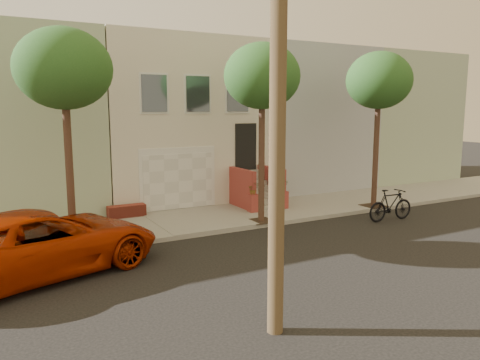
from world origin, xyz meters
TOP-DOWN VIEW (x-y plane):
  - ground at (0.00, 0.00)m, footprint 90.00×90.00m
  - sidewalk at (0.00, 5.35)m, footprint 40.00×3.70m
  - house_row at (0.00, 11.19)m, footprint 33.10×11.70m
  - tree_left at (-5.50, 3.90)m, footprint 2.70×2.57m
  - tree_mid at (1.00, 3.90)m, footprint 2.70×2.57m
  - tree_right at (6.50, 3.90)m, footprint 2.70×2.57m
  - pickup_truck at (-6.53, 2.24)m, footprint 6.60×4.49m
  - motorcycle at (5.61, 2.13)m, footprint 2.05×0.69m

SIDE VIEW (x-z plane):
  - ground at x=0.00m, z-range 0.00..0.00m
  - sidewalk at x=0.00m, z-range 0.00..0.15m
  - motorcycle at x=5.61m, z-range 0.00..1.21m
  - pickup_truck at x=-6.53m, z-range 0.00..1.68m
  - house_row at x=0.00m, z-range 0.14..7.14m
  - tree_left at x=-5.50m, z-range 2.11..8.41m
  - tree_mid at x=1.00m, z-range 2.11..8.41m
  - tree_right at x=6.50m, z-range 2.11..8.41m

